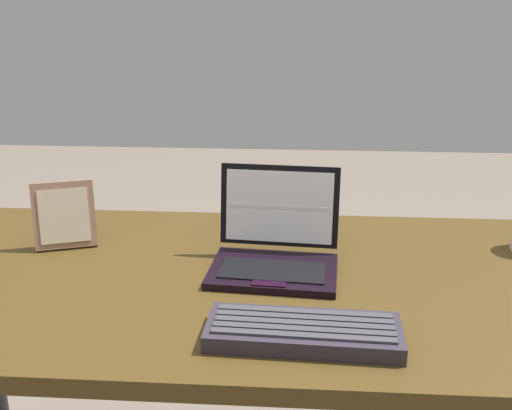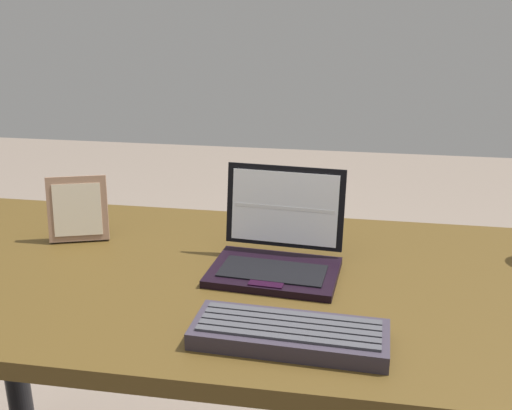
{
  "view_description": "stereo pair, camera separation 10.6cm",
  "coord_description": "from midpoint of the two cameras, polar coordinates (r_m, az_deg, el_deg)",
  "views": [
    {
      "loc": [
        0.12,
        -1.07,
        1.26
      ],
      "look_at": [
        0.04,
        -0.01,
        0.89
      ],
      "focal_mm": 41.7,
      "sensor_mm": 36.0,
      "label": 1
    },
    {
      "loc": [
        0.22,
        -1.06,
        1.26
      ],
      "look_at": [
        0.04,
        -0.01,
        0.89
      ],
      "focal_mm": 41.7,
      "sensor_mm": 36.0,
      "label": 2
    }
  ],
  "objects": [
    {
      "name": "desk",
      "position": [
        1.25,
        -4.5,
        -11.44
      ],
      "size": [
        1.58,
        0.72,
        0.73
      ],
      "color": "#433113",
      "rests_on": "ground"
    },
    {
      "name": "laptop_front",
      "position": [
        1.2,
        -0.68,
        -4.39
      ],
      "size": [
        0.26,
        0.22,
        0.2
      ],
      "color": "black",
      "rests_on": "desk"
    },
    {
      "name": "external_keyboard",
      "position": [
        0.98,
        1.41,
        -12.12
      ],
      "size": [
        0.32,
        0.13,
        0.03
      ],
      "color": "#2D2732",
      "rests_on": "desk"
    },
    {
      "name": "photo_frame",
      "position": [
        1.38,
        -20.04,
        -1.0
      ],
      "size": [
        0.14,
        0.08,
        0.15
      ],
      "color": "#88644D",
      "rests_on": "desk"
    }
  ]
}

